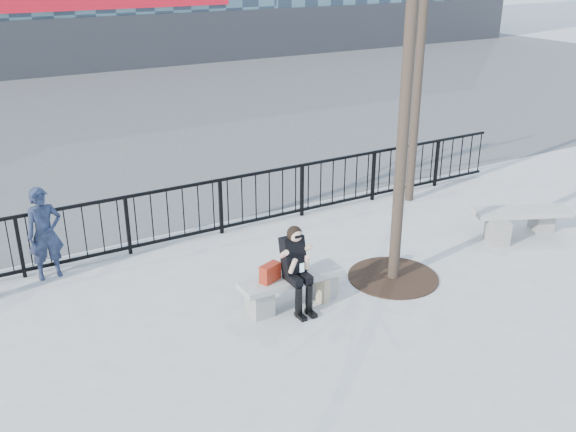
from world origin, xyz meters
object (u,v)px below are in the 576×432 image
bench_main (292,287)px  standing_man (45,234)px  bench_second (521,220)px  seated_woman (297,269)px

bench_main → standing_man: standing_man is taller
bench_second → seated_woman: seated_woman is taller
bench_main → seated_woman: seated_woman is taller
bench_main → standing_man: bearing=137.1°
bench_main → seated_woman: size_ratio=1.23×
bench_second → standing_man: 8.55m
bench_main → bench_second: size_ratio=0.91×
bench_second → standing_man: bearing=-174.5°
bench_main → bench_second: (5.06, 0.05, 0.03)m
bench_second → seated_woman: (-5.06, -0.21, 0.34)m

